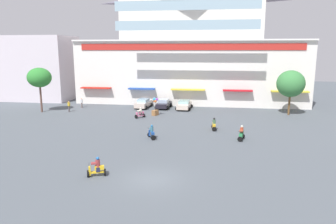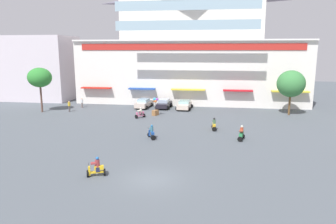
{
  "view_description": "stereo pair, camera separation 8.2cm",
  "coord_description": "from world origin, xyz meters",
  "px_view_note": "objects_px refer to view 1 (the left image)",
  "views": [
    {
      "loc": [
        4.35,
        -20.95,
        9.2
      ],
      "look_at": [
        -0.68,
        12.61,
        2.46
      ],
      "focal_mm": 33.67,
      "sensor_mm": 36.0,
      "label": 1
    },
    {
      "loc": [
        4.43,
        -20.93,
        9.2
      ],
      "look_at": [
        -0.68,
        12.61,
        2.46
      ],
      "focal_mm": 33.67,
      "sensor_mm": 36.0,
      "label": 2
    }
  ],
  "objects_px": {
    "parked_car_2": "(184,105)",
    "scooter_rider_1": "(152,133)",
    "plaza_tree_0": "(39,78)",
    "scooter_rider_0": "(97,168)",
    "parked_car_1": "(164,104)",
    "plaza_tree_1": "(291,84)",
    "scooter_rider_5": "(241,134)",
    "scooter_rider_3": "(140,113)",
    "parked_car_0": "(143,103)",
    "pedestrian_0": "(69,106)",
    "scooter_rider_2": "(214,125)",
    "pedestrian_1": "(82,102)",
    "balloon_vendor_cart": "(155,108)"
  },
  "relations": [
    {
      "from": "scooter_rider_0",
      "to": "scooter_rider_2",
      "type": "xyz_separation_m",
      "value": [
        8.47,
        14.99,
        0.0
      ]
    },
    {
      "from": "scooter_rider_5",
      "to": "balloon_vendor_cart",
      "type": "bearing_deg",
      "value": 135.63
    },
    {
      "from": "plaza_tree_1",
      "to": "parked_car_0",
      "type": "xyz_separation_m",
      "value": [
        -21.82,
        2.44,
        -3.74
      ]
    },
    {
      "from": "parked_car_2",
      "to": "scooter_rider_2",
      "type": "height_order",
      "value": "scooter_rider_2"
    },
    {
      "from": "scooter_rider_0",
      "to": "balloon_vendor_cart",
      "type": "xyz_separation_m",
      "value": [
        0.16,
        22.19,
        0.44
      ]
    },
    {
      "from": "parked_car_0",
      "to": "parked_car_2",
      "type": "xyz_separation_m",
      "value": [
        6.61,
        -0.32,
        -0.02
      ]
    },
    {
      "from": "plaza_tree_0",
      "to": "scooter_rider_0",
      "type": "xyz_separation_m",
      "value": [
        17.14,
        -22.12,
        -4.53
      ]
    },
    {
      "from": "parked_car_2",
      "to": "scooter_rider_1",
      "type": "relative_size",
      "value": 2.89
    },
    {
      "from": "plaza_tree_0",
      "to": "scooter_rider_1",
      "type": "xyz_separation_m",
      "value": [
        19.16,
        -11.72,
        -4.52
      ]
    },
    {
      "from": "scooter_rider_0",
      "to": "scooter_rider_1",
      "type": "bearing_deg",
      "value": 79.04
    },
    {
      "from": "scooter_rider_3",
      "to": "pedestrian_1",
      "type": "relative_size",
      "value": 0.95
    },
    {
      "from": "scooter_rider_2",
      "to": "pedestrian_1",
      "type": "height_order",
      "value": "pedestrian_1"
    },
    {
      "from": "scooter_rider_2",
      "to": "pedestrian_1",
      "type": "bearing_deg",
      "value": 151.6
    },
    {
      "from": "parked_car_2",
      "to": "parked_car_1",
      "type": "bearing_deg",
      "value": 172.18
    },
    {
      "from": "plaza_tree_0",
      "to": "parked_car_1",
      "type": "relative_size",
      "value": 1.55
    },
    {
      "from": "plaza_tree_0",
      "to": "balloon_vendor_cart",
      "type": "relative_size",
      "value": 2.6
    },
    {
      "from": "parked_car_1",
      "to": "scooter_rider_1",
      "type": "bearing_deg",
      "value": -84.84
    },
    {
      "from": "parked_car_2",
      "to": "scooter_rider_5",
      "type": "distance_m",
      "value": 17.83
    },
    {
      "from": "plaza_tree_1",
      "to": "parked_car_2",
      "type": "xyz_separation_m",
      "value": [
        -15.21,
        2.12,
        -3.75
      ]
    },
    {
      "from": "scooter_rider_1",
      "to": "scooter_rider_5",
      "type": "bearing_deg",
      "value": 5.43
    },
    {
      "from": "pedestrian_0",
      "to": "pedestrian_1",
      "type": "distance_m",
      "value": 3.67
    },
    {
      "from": "plaza_tree_1",
      "to": "plaza_tree_0",
      "type": "bearing_deg",
      "value": -174.92
    },
    {
      "from": "scooter_rider_0",
      "to": "parked_car_0",
      "type": "bearing_deg",
      "value": 95.83
    },
    {
      "from": "plaza_tree_0",
      "to": "scooter_rider_1",
      "type": "bearing_deg",
      "value": -31.45
    },
    {
      "from": "plaza_tree_1",
      "to": "parked_car_2",
      "type": "height_order",
      "value": "plaza_tree_1"
    },
    {
      "from": "scooter_rider_3",
      "to": "plaza_tree_1",
      "type": "bearing_deg",
      "value": 13.91
    },
    {
      "from": "scooter_rider_1",
      "to": "parked_car_1",
      "type": "bearing_deg",
      "value": 95.16
    },
    {
      "from": "plaza_tree_0",
      "to": "parked_car_2",
      "type": "height_order",
      "value": "plaza_tree_0"
    },
    {
      "from": "scooter_rider_5",
      "to": "parked_car_2",
      "type": "bearing_deg",
      "value": 114.96
    },
    {
      "from": "plaza_tree_1",
      "to": "parked_car_0",
      "type": "distance_m",
      "value": 22.28
    },
    {
      "from": "plaza_tree_1",
      "to": "scooter_rider_5",
      "type": "relative_size",
      "value": 4.13
    },
    {
      "from": "scooter_rider_2",
      "to": "pedestrian_0",
      "type": "xyz_separation_m",
      "value": [
        -21.59,
        7.8,
        0.34
      ]
    },
    {
      "from": "scooter_rider_2",
      "to": "pedestrian_1",
      "type": "relative_size",
      "value": 0.95
    },
    {
      "from": "plaza_tree_0",
      "to": "parked_car_1",
      "type": "height_order",
      "value": "plaza_tree_0"
    },
    {
      "from": "scooter_rider_2",
      "to": "scooter_rider_5",
      "type": "relative_size",
      "value": 0.97
    },
    {
      "from": "scooter_rider_1",
      "to": "balloon_vendor_cart",
      "type": "xyz_separation_m",
      "value": [
        -1.86,
        11.78,
        0.43
      ]
    },
    {
      "from": "plaza_tree_0",
      "to": "scooter_rider_3",
      "type": "bearing_deg",
      "value": -6.9
    },
    {
      "from": "plaza_tree_1",
      "to": "parked_car_2",
      "type": "relative_size",
      "value": 1.44
    },
    {
      "from": "scooter_rider_3",
      "to": "balloon_vendor_cart",
      "type": "xyz_separation_m",
      "value": [
        1.73,
        1.95,
        0.43
      ]
    },
    {
      "from": "pedestrian_1",
      "to": "parked_car_2",
      "type": "bearing_deg",
      "value": 3.5
    },
    {
      "from": "plaza_tree_1",
      "to": "scooter_rider_5",
      "type": "distance_m",
      "value": 16.47
    },
    {
      "from": "plaza_tree_0",
      "to": "parked_car_2",
      "type": "bearing_deg",
      "value": 14.29
    },
    {
      "from": "plaza_tree_1",
      "to": "pedestrian_0",
      "type": "xyz_separation_m",
      "value": [
        -32.11,
        -2.54,
        -3.53
      ]
    },
    {
      "from": "parked_car_0",
      "to": "scooter_rider_3",
      "type": "xyz_separation_m",
      "value": [
        1.26,
        -7.54,
        -0.12
      ]
    },
    {
      "from": "scooter_rider_3",
      "to": "pedestrian_0",
      "type": "xyz_separation_m",
      "value": [
        -11.55,
        2.55,
        0.33
      ]
    },
    {
      "from": "plaza_tree_1",
      "to": "scooter_rider_1",
      "type": "relative_size",
      "value": 4.15
    },
    {
      "from": "plaza_tree_0",
      "to": "scooter_rider_0",
      "type": "height_order",
      "value": "plaza_tree_0"
    },
    {
      "from": "plaza_tree_0",
      "to": "parked_car_1",
      "type": "xyz_separation_m",
      "value": [
        17.58,
        5.79,
        -4.41
      ]
    },
    {
      "from": "plaza_tree_0",
      "to": "parked_car_0",
      "type": "xyz_separation_m",
      "value": [
        14.31,
        5.65,
        -4.4
      ]
    },
    {
      "from": "parked_car_1",
      "to": "pedestrian_0",
      "type": "relative_size",
      "value": 2.55
    }
  ]
}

